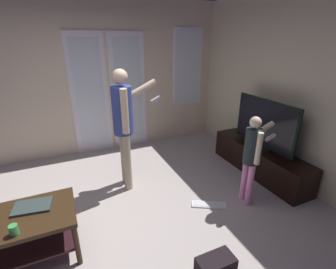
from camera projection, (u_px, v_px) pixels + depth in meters
ground_plane at (105, 238)px, 2.64m from camera, size 5.69×4.77×0.02m
wall_back_with_doors at (78, 81)px, 4.17m from camera, size 5.69×0.09×2.73m
wall_right_plain at (308, 93)px, 3.21m from camera, size 0.06×4.77×2.70m
coffee_table at (14, 231)px, 2.24m from camera, size 1.09×0.63×0.50m
tv_stand at (259, 160)px, 3.83m from camera, size 0.43×1.73×0.45m
flat_screen_tv at (265, 124)px, 3.60m from camera, size 0.08×1.14×0.75m
person_adult at (124, 120)px, 3.21m from camera, size 0.73×0.45×1.68m
person_child at (252, 153)px, 2.96m from camera, size 0.53×0.32×1.18m
backpack at (216, 269)px, 2.14m from camera, size 0.34×0.23×0.23m
loose_keyboard at (209, 205)px, 3.13m from camera, size 0.45×0.33×0.02m
laptop_closed at (33, 206)px, 2.33m from camera, size 0.37×0.28×0.03m
cup_near_edge at (14, 230)px, 2.00m from camera, size 0.07×0.07×0.10m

